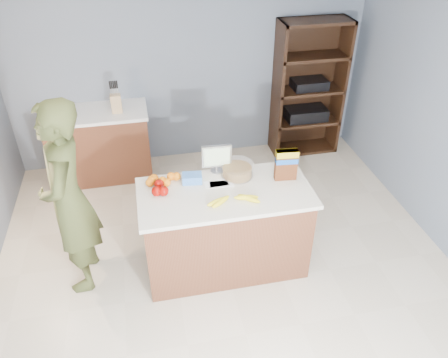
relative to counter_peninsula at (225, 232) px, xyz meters
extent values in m
cube|color=beige|center=(0.00, -0.30, -0.42)|extent=(4.50, 5.00, 0.02)
cube|color=slate|center=(0.00, 2.20, 0.83)|extent=(4.50, 0.02, 2.50)
cube|color=white|center=(0.00, -0.30, 2.08)|extent=(4.50, 5.00, 0.02)
cube|color=brown|center=(0.00, 0.00, 0.01)|extent=(1.50, 0.70, 0.86)
cube|color=silver|center=(0.00, 0.00, 0.46)|extent=(1.56, 0.76, 0.04)
cube|color=black|center=(0.00, 0.00, -0.37)|extent=(1.46, 0.66, 0.10)
cube|color=brown|center=(-1.20, 1.90, 0.01)|extent=(1.20, 0.60, 0.86)
cube|color=white|center=(-1.20, 1.90, 0.46)|extent=(1.24, 0.62, 0.04)
cube|color=black|center=(1.55, 2.18, 0.48)|extent=(0.90, 0.04, 1.80)
cube|color=black|center=(1.12, 2.00, 0.48)|extent=(0.04, 0.40, 1.80)
cube|color=black|center=(1.98, 2.00, 0.48)|extent=(0.04, 0.40, 1.80)
cube|color=black|center=(1.55, 2.00, -0.40)|extent=(0.90, 0.40, 0.04)
cube|color=black|center=(1.55, 2.00, 0.03)|extent=(0.90, 0.40, 0.04)
cube|color=black|center=(1.55, 2.00, 0.48)|extent=(0.90, 0.40, 0.04)
cube|color=black|center=(1.55, 2.00, 0.93)|extent=(0.90, 0.40, 0.04)
cube|color=black|center=(1.55, 2.00, 1.36)|extent=(0.90, 0.40, 0.04)
cube|color=black|center=(1.55, 2.00, 0.13)|extent=(0.55, 0.32, 0.16)
cube|color=black|center=(1.55, 2.00, 0.56)|extent=(0.45, 0.30, 0.12)
imported|color=#424922|center=(-1.35, 0.11, 0.51)|extent=(0.46, 0.68, 1.85)
cube|color=tan|center=(-0.93, 1.83, 0.59)|extent=(0.12, 0.10, 0.22)
cylinder|color=black|center=(-0.97, 1.83, 0.75)|extent=(0.02, 0.02, 0.09)
cylinder|color=black|center=(-0.95, 1.83, 0.75)|extent=(0.02, 0.02, 0.09)
cylinder|color=black|center=(-0.93, 1.83, 0.75)|extent=(0.02, 0.02, 0.09)
cylinder|color=black|center=(-0.91, 1.83, 0.75)|extent=(0.02, 0.02, 0.09)
cylinder|color=black|center=(-0.89, 1.83, 0.75)|extent=(0.02, 0.02, 0.09)
cube|color=white|center=(-0.05, 0.13, 0.49)|extent=(0.22, 0.12, 0.00)
cube|color=white|center=(-0.01, 0.11, 0.49)|extent=(0.23, 0.13, 0.00)
ellipsoid|color=yellow|center=(-0.07, -0.17, 0.51)|extent=(0.20, 0.17, 0.05)
ellipsoid|color=yellow|center=(-0.10, -0.16, 0.51)|extent=(0.22, 0.13, 0.05)
ellipsoid|color=yellow|center=(0.15, -0.16, 0.51)|extent=(0.22, 0.09, 0.05)
ellipsoid|color=yellow|center=(0.17, -0.18, 0.51)|extent=(0.20, 0.18, 0.05)
sphere|color=#8F0803|center=(-0.57, 0.17, 0.53)|extent=(0.09, 0.09, 0.09)
sphere|color=#8F0803|center=(-0.54, 0.05, 0.53)|extent=(0.09, 0.09, 0.09)
sphere|color=#8F0803|center=(-0.60, 0.06, 0.53)|extent=(0.09, 0.09, 0.09)
sphere|color=orange|center=(-0.65, 0.22, 0.52)|extent=(0.08, 0.08, 0.08)
sphere|color=orange|center=(-0.60, 0.27, 0.52)|extent=(0.08, 0.08, 0.08)
sphere|color=orange|center=(-0.50, 0.19, 0.52)|extent=(0.08, 0.08, 0.08)
sphere|color=orange|center=(-0.45, 0.28, 0.52)|extent=(0.08, 0.08, 0.08)
sphere|color=orange|center=(-0.61, 0.28, 0.52)|extent=(0.08, 0.08, 0.08)
sphere|color=orange|center=(-0.54, 0.22, 0.52)|extent=(0.08, 0.08, 0.08)
sphere|color=orange|center=(-0.40, 0.27, 0.52)|extent=(0.08, 0.08, 0.08)
sphere|color=orange|center=(-0.63, 0.26, 0.52)|extent=(0.08, 0.08, 0.08)
cube|color=blue|center=(-0.27, 0.21, 0.52)|extent=(0.19, 0.14, 0.08)
cylinder|color=#267219|center=(0.16, 0.22, 0.53)|extent=(0.27, 0.27, 0.09)
cylinder|color=white|center=(0.16, 0.22, 0.55)|extent=(0.30, 0.30, 0.13)
cylinder|color=silver|center=(-0.01, 0.33, 0.49)|extent=(0.12, 0.12, 0.01)
cylinder|color=silver|center=(-0.01, 0.33, 0.52)|extent=(0.02, 0.02, 0.05)
cube|color=silver|center=(-0.01, 0.33, 0.66)|extent=(0.28, 0.05, 0.22)
cube|color=yellow|center=(-0.01, 0.31, 0.66)|extent=(0.24, 0.02, 0.18)
cube|color=#592B14|center=(0.59, 0.08, 0.64)|extent=(0.21, 0.09, 0.30)
cube|color=yellow|center=(0.59, 0.08, 0.76)|extent=(0.21, 0.09, 0.06)
cube|color=blue|center=(0.59, 0.08, 0.69)|extent=(0.21, 0.09, 0.05)
camera|label=1|loc=(-0.65, -3.07, 2.79)|focal=35.00mm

